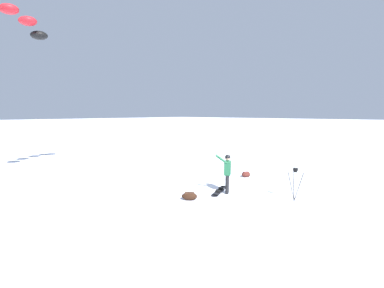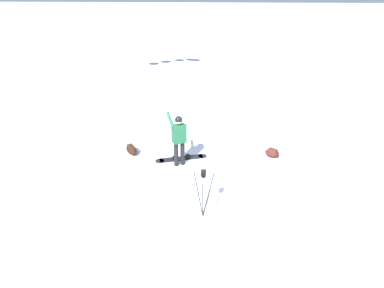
{
  "view_description": "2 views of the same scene",
  "coord_description": "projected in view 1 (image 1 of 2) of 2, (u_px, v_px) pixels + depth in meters",
  "views": [
    {
      "loc": [
        9.64,
        5.38,
        3.41
      ],
      "look_at": [
        1.16,
        -2.21,
        2.05
      ],
      "focal_mm": 24.37,
      "sensor_mm": 36.0,
      "label": 1
    },
    {
      "loc": [
        -0.68,
        8.13,
        5.08
      ],
      "look_at": [
        0.17,
        -0.63,
        0.8
      ],
      "focal_mm": 29.68,
      "sensor_mm": 36.0,
      "label": 2
    }
  ],
  "objects": [
    {
      "name": "camera_tripod",
      "position": [
        295.0,
        177.0,
        10.05
      ],
      "size": [
        0.51,
        0.52,
        1.31
      ],
      "color": "#262628",
      "rests_on": "ground_plane"
    },
    {
      "name": "gear_bag_large",
      "position": [
        246.0,
        174.0,
        13.93
      ],
      "size": [
        0.6,
        0.58,
        0.27
      ],
      "color": "#4C1E19",
      "rests_on": "ground_plane"
    },
    {
      "name": "gear_bag_small",
      "position": [
        189.0,
        196.0,
        10.23
      ],
      "size": [
        0.6,
        0.66,
        0.31
      ],
      "color": "black",
      "rests_on": "ground_plane"
    },
    {
      "name": "ground_plane",
      "position": [
        249.0,
        193.0,
        11.1
      ],
      "size": [
        300.0,
        300.0,
        0.0
      ],
      "primitive_type": "plane",
      "color": "white"
    },
    {
      "name": "traction_kite",
      "position": [
        9.0,
        17.0,
        12.27
      ],
      "size": [
        4.13,
        2.85,
        1.15
      ],
      "color": "black"
    },
    {
      "name": "snowboard",
      "position": [
        219.0,
        191.0,
        11.41
      ],
      "size": [
        1.67,
        0.77,
        0.1
      ],
      "color": "black",
      "rests_on": "ground_plane"
    },
    {
      "name": "snowboarder",
      "position": [
        227.0,
        170.0,
        11.02
      ],
      "size": [
        0.68,
        0.59,
        1.7
      ],
      "color": "black",
      "rests_on": "ground_plane"
    }
  ]
}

